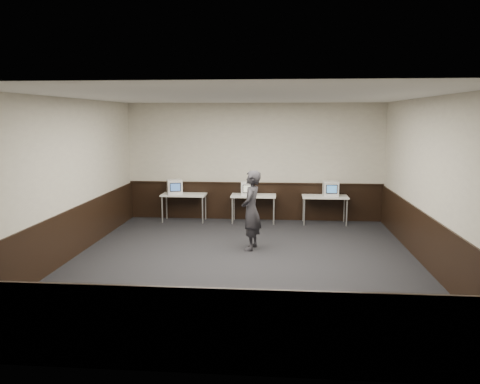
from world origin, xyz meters
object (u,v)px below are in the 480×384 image
at_px(desk_center, 254,198).
at_px(desk_right, 325,199).
at_px(person, 251,210).
at_px(emac_center, 248,188).
at_px(desk_left, 184,197).
at_px(emac_right, 331,189).
at_px(emac_left, 175,187).

distance_m(desk_center, desk_right, 1.90).
bearing_deg(person, emac_center, -164.56).
height_order(desk_left, person, person).
bearing_deg(person, desk_right, 155.12).
distance_m(desk_left, emac_right, 3.95).
distance_m(desk_center, emac_left, 2.16).
relative_size(desk_right, emac_left, 2.33).
bearing_deg(desk_right, emac_center, -179.03).
distance_m(emac_left, emac_center, 1.99).
bearing_deg(person, desk_left, -132.68).
bearing_deg(emac_center, person, -90.36).
bearing_deg(emac_right, person, -128.73).
relative_size(desk_left, emac_center, 2.84).
height_order(desk_center, desk_right, same).
height_order(desk_right, emac_right, emac_right).
bearing_deg(emac_right, desk_left, 178.10).
distance_m(desk_right, emac_right, 0.30).
bearing_deg(desk_left, emac_left, -174.20).
relative_size(desk_left, desk_right, 1.00).
bearing_deg(emac_right, emac_center, 179.07).
relative_size(desk_left, emac_right, 2.77).
bearing_deg(desk_right, desk_center, 180.00).
height_order(desk_left, emac_right, emac_right).
xyz_separation_m(desk_left, emac_right, (3.94, 0.01, 0.27)).
distance_m(emac_left, person, 3.42).
distance_m(emac_right, person, 3.26).
bearing_deg(emac_left, desk_center, -17.94).
relative_size(desk_center, emac_center, 2.84).
xyz_separation_m(emac_center, emac_right, (2.20, 0.04, 0.01)).
height_order(desk_right, emac_left, emac_left).
bearing_deg(emac_right, desk_right, -179.74).
xyz_separation_m(desk_left, emac_left, (-0.25, -0.02, 0.27)).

